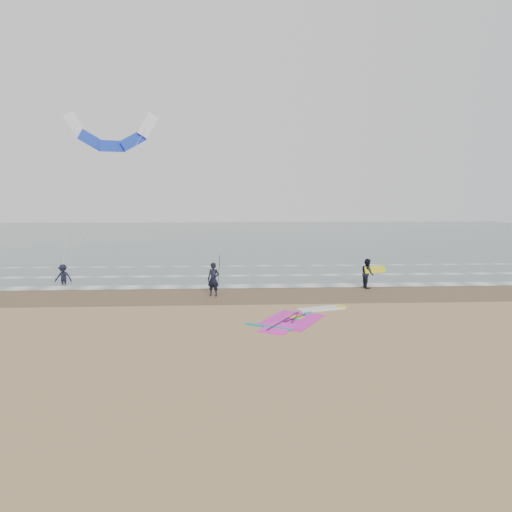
{
  "coord_description": "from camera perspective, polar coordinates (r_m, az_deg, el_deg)",
  "views": [
    {
      "loc": [
        -2.5,
        -18.1,
        5.03
      ],
      "look_at": [
        -1.25,
        5.0,
        2.2
      ],
      "focal_mm": 32.0,
      "sensor_mm": 36.0,
      "label": 1
    }
  ],
  "objects": [
    {
      "name": "person_wading",
      "position": [
        29.79,
        -22.99,
        -1.79
      ],
      "size": [
        1.02,
        0.61,
        1.56
      ],
      "primitive_type": "imported",
      "rotation": [
        0.0,
        0.0,
        -0.03
      ],
      "color": "black",
      "rests_on": "ground"
    },
    {
      "name": "held_pole",
      "position": [
        24.07,
        -4.65,
        -1.95
      ],
      "size": [
        0.17,
        0.86,
        1.82
      ],
      "color": "black",
      "rests_on": "ground"
    },
    {
      "name": "windsurf_rig",
      "position": [
        19.93,
        5.63,
        -7.58
      ],
      "size": [
        4.84,
        4.58,
        0.12
      ],
      "color": "white",
      "rests_on": "ground"
    },
    {
      "name": "wet_sand_band",
      "position": [
        24.74,
        2.78,
        -4.75
      ],
      "size": [
        120.0,
        5.0,
        0.01
      ],
      "primitive_type": "cube",
      "color": "brown",
      "rests_on": "ground"
    },
    {
      "name": "person_standing",
      "position": [
        24.15,
        -5.36,
        -2.93
      ],
      "size": [
        0.76,
        0.64,
        1.78
      ],
      "primitive_type": "imported",
      "rotation": [
        0.0,
        0.0,
        -0.39
      ],
      "color": "black",
      "rests_on": "ground"
    },
    {
      "name": "sea_water",
      "position": [
        66.33,
        -0.93,
        2.63
      ],
      "size": [
        120.0,
        80.0,
        0.02
      ],
      "primitive_type": "cube",
      "color": "#47605E",
      "rests_on": "ground"
    },
    {
      "name": "person_walking",
      "position": [
        27.02,
        13.75,
        -2.12
      ],
      "size": [
        0.67,
        0.85,
        1.71
      ],
      "primitive_type": "imported",
      "rotation": [
        0.0,
        0.0,
        1.6
      ],
      "color": "black",
      "rests_on": "ground"
    },
    {
      "name": "ground",
      "position": [
        18.95,
        4.65,
        -8.44
      ],
      "size": [
        120.0,
        120.0,
        0.0
      ],
      "primitive_type": "plane",
      "color": "tan",
      "rests_on": "ground"
    },
    {
      "name": "surf_kite",
      "position": [
        33.23,
        -17.58,
        14.13
      ],
      "size": [
        6.29,
        4.56,
        9.97
      ],
      "color": "white",
      "rests_on": "ground"
    },
    {
      "name": "carried_kiteboard",
      "position": [
        27.01,
        14.64,
        -1.66
      ],
      "size": [
        1.3,
        0.51,
        0.39
      ],
      "color": "yellow",
      "rests_on": "ground"
    },
    {
      "name": "foam_waterline",
      "position": [
        29.08,
        1.88,
        -2.93
      ],
      "size": [
        120.0,
        9.15,
        0.02
      ],
      "color": "white",
      "rests_on": "ground"
    }
  ]
}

